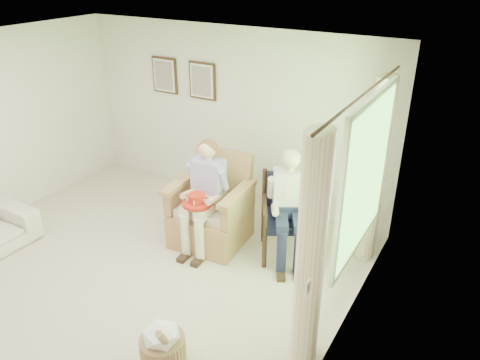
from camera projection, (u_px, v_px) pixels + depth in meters
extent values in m
plane|color=#C1AF9B|center=(106.00, 291.00, 5.34)|extent=(5.50, 5.50, 0.00)
cube|color=silver|center=(230.00, 116.00, 6.90)|extent=(5.00, 0.04, 2.60)
cube|color=silver|center=(321.00, 264.00, 3.64)|extent=(0.04, 5.50, 2.60)
cube|color=white|center=(70.00, 61.00, 4.20)|extent=(5.00, 5.50, 0.02)
cube|color=#2D6B23|center=(366.00, 176.00, 4.47)|extent=(0.02, 1.40, 1.50)
cube|color=white|center=(375.00, 97.00, 4.14)|extent=(0.04, 1.52, 0.06)
cube|color=white|center=(356.00, 244.00, 4.82)|extent=(0.04, 1.52, 0.06)
cylinder|color=#382114|center=(366.00, 93.00, 4.17)|extent=(0.03, 2.50, 0.03)
cylinder|color=#FDF3C6|center=(310.00, 259.00, 3.95)|extent=(0.34, 0.34, 2.30)
cylinder|color=#FDF3C6|center=(375.00, 173.00, 5.47)|extent=(0.34, 0.34, 2.30)
cube|color=#382114|center=(165.00, 75.00, 7.19)|extent=(0.45, 0.03, 0.55)
cube|color=silver|center=(164.00, 75.00, 7.17)|extent=(0.39, 0.01, 0.49)
cube|color=tan|center=(164.00, 76.00, 7.16)|extent=(0.33, 0.01, 0.43)
cube|color=#382114|center=(202.00, 81.00, 6.87)|extent=(0.45, 0.03, 0.55)
cube|color=silver|center=(202.00, 81.00, 6.85)|extent=(0.39, 0.01, 0.49)
cube|color=tan|center=(201.00, 81.00, 6.85)|extent=(0.33, 0.01, 0.43)
cube|color=#AA7F50|center=(211.00, 226.00, 6.17)|extent=(0.87, 0.85, 0.46)
cube|color=beige|center=(209.00, 208.00, 6.02)|extent=(0.68, 0.65, 0.11)
cube|color=#AA7F50|center=(225.00, 175.00, 6.19)|extent=(0.81, 0.25, 0.68)
cube|color=#AA7F50|center=(185.00, 192.00, 6.18)|extent=(0.11, 0.79, 0.33)
cube|color=#AA7F50|center=(237.00, 207.00, 5.81)|extent=(0.11, 0.79, 0.33)
cylinder|color=black|center=(256.00, 243.00, 5.82)|extent=(0.06, 0.06, 0.45)
cylinder|color=black|center=(301.00, 258.00, 5.54)|extent=(0.06, 0.06, 0.45)
cylinder|color=black|center=(276.00, 222.00, 6.26)|extent=(0.06, 0.06, 0.45)
cylinder|color=black|center=(319.00, 235.00, 5.98)|extent=(0.06, 0.06, 0.45)
cube|color=#171B33|center=(289.00, 220.00, 5.78)|extent=(0.59, 0.57, 0.10)
cube|color=#171B33|center=(299.00, 192.00, 5.87)|extent=(0.55, 0.07, 0.51)
cube|color=beige|center=(209.00, 197.00, 5.95)|extent=(0.40, 0.26, 0.16)
cube|color=#AB98D7|center=(209.00, 177.00, 5.84)|extent=(0.39, 0.24, 0.46)
sphere|color=#DDAD8E|center=(207.00, 149.00, 5.67)|extent=(0.21, 0.21, 0.21)
ellipsoid|color=brown|center=(209.00, 147.00, 5.68)|extent=(0.22, 0.22, 0.18)
cube|color=beige|center=(192.00, 206.00, 5.85)|extent=(0.14, 0.44, 0.13)
cube|color=beige|center=(206.00, 210.00, 5.75)|extent=(0.14, 0.44, 0.13)
cylinder|color=beige|center=(184.00, 234.00, 5.82)|extent=(0.12, 0.12, 0.58)
cylinder|color=beige|center=(197.00, 239.00, 5.73)|extent=(0.12, 0.12, 0.58)
cube|color=#1A1D3B|center=(290.00, 209.00, 5.71)|extent=(0.40, 0.26, 0.16)
cube|color=silver|center=(291.00, 188.00, 5.60)|extent=(0.39, 0.24, 0.46)
sphere|color=#DDAD8E|center=(293.00, 160.00, 5.43)|extent=(0.21, 0.21, 0.21)
ellipsoid|color=#B7B2AD|center=(294.00, 157.00, 5.44)|extent=(0.22, 0.22, 0.18)
cube|color=#1A1D3B|center=(274.00, 218.00, 5.60)|extent=(0.14, 0.44, 0.13)
cube|color=#1A1D3B|center=(289.00, 223.00, 5.51)|extent=(0.14, 0.44, 0.13)
cylinder|color=#1A1D3B|center=(266.00, 247.00, 5.58)|extent=(0.12, 0.12, 0.56)
cylinder|color=#1A1D3B|center=(281.00, 252.00, 5.49)|extent=(0.12, 0.12, 0.56)
cylinder|color=red|center=(197.00, 203.00, 5.70)|extent=(0.37, 0.37, 0.04)
cylinder|color=red|center=(197.00, 199.00, 5.68)|extent=(0.21, 0.21, 0.12)
cube|color=white|center=(204.00, 201.00, 5.63)|extent=(0.04, 0.01, 0.05)
cube|color=white|center=(204.00, 196.00, 5.74)|extent=(0.02, 0.05, 0.05)
cube|color=white|center=(194.00, 195.00, 5.77)|extent=(0.04, 0.03, 0.05)
cube|color=white|center=(188.00, 199.00, 5.67)|extent=(0.04, 0.03, 0.05)
cube|color=white|center=(194.00, 203.00, 5.58)|extent=(0.02, 0.05, 0.05)
cylinder|color=tan|center=(163.00, 352.00, 4.30)|extent=(0.47, 0.47, 0.33)
ellipsoid|color=white|center=(161.00, 335.00, 4.21)|extent=(0.38, 0.38, 0.23)
cylinder|color=#A57F56|center=(166.00, 342.00, 4.13)|extent=(0.17, 0.30, 0.49)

